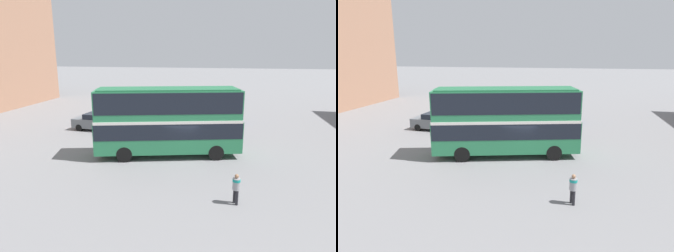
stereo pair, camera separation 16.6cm
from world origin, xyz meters
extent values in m
plane|color=slate|center=(0.00, 0.00, 0.00)|extent=(240.00, 240.00, 0.00)
cube|color=#287A4C|center=(-1.04, 0.13, 1.55)|extent=(10.40, 5.02, 2.20)
cube|color=#287A4C|center=(-1.04, 0.13, 3.70)|extent=(10.23, 4.91, 2.10)
cube|color=black|center=(-1.04, 0.13, 2.05)|extent=(10.31, 5.03, 1.08)
cube|color=black|center=(-1.04, 0.13, 3.96)|extent=(10.09, 4.90, 1.43)
cube|color=silver|center=(-1.04, 0.13, 2.68)|extent=(10.30, 5.02, 0.20)
cube|color=#226841|center=(-1.04, 0.13, 4.80)|extent=(9.75, 4.63, 0.10)
cylinder|color=black|center=(1.79, 2.04, 0.54)|extent=(1.11, 0.56, 1.07)
cylinder|color=black|center=(2.36, -0.13, 0.54)|extent=(1.11, 0.56, 1.07)
cylinder|color=black|center=(-4.26, 0.44, 0.54)|extent=(1.11, 0.56, 1.07)
cylinder|color=black|center=(-3.68, -1.74, 0.54)|extent=(1.11, 0.56, 1.07)
cylinder|color=#232328|center=(3.66, -6.24, 0.38)|extent=(0.14, 0.14, 0.75)
cylinder|color=#232328|center=(3.55, -6.03, 0.38)|extent=(0.14, 0.14, 0.75)
cylinder|color=gray|center=(3.61, -6.14, 1.05)|extent=(0.49, 0.49, 0.60)
cylinder|color=teal|center=(3.61, -6.14, 1.24)|extent=(0.52, 0.52, 0.13)
sphere|color=#936B4C|center=(3.61, -6.14, 1.45)|extent=(0.20, 0.20, 0.20)
cube|color=navy|center=(2.18, 12.15, 0.61)|extent=(4.45, 2.64, 0.70)
cube|color=black|center=(2.34, 12.11, 1.19)|extent=(2.46, 2.04, 0.45)
cylinder|color=black|center=(0.75, 11.62, 0.31)|extent=(0.65, 0.34, 0.62)
cylinder|color=black|center=(1.09, 13.22, 0.31)|extent=(0.65, 0.34, 0.62)
cylinder|color=black|center=(3.27, 11.08, 0.31)|extent=(0.65, 0.34, 0.62)
cylinder|color=black|center=(3.61, 12.68, 0.31)|extent=(0.65, 0.34, 0.62)
cube|color=slate|center=(-9.22, 5.84, 0.70)|extent=(4.34, 2.16, 0.84)
cube|color=black|center=(-9.05, 5.83, 1.36)|extent=(2.31, 1.81, 0.48)
cylinder|color=black|center=(-10.58, 5.14, 0.33)|extent=(0.67, 0.27, 0.65)
cylinder|color=black|center=(-10.44, 6.77, 0.33)|extent=(0.67, 0.27, 0.65)
cylinder|color=black|center=(-7.99, 4.92, 0.33)|extent=(0.67, 0.27, 0.65)
cylinder|color=black|center=(-7.85, 6.55, 0.33)|extent=(0.67, 0.27, 0.65)
camera|label=1|loc=(3.02, -19.88, 7.26)|focal=32.00mm
camera|label=2|loc=(3.19, -19.84, 7.26)|focal=32.00mm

